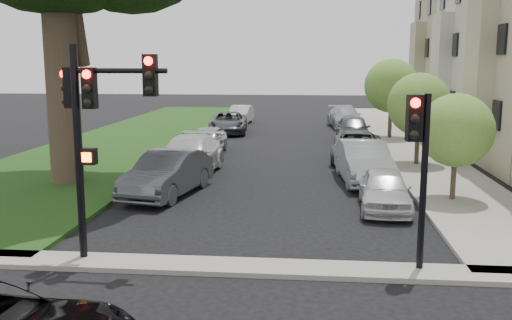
# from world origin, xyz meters

# --- Properties ---
(ground) EXTENTS (140.00, 140.00, 0.00)m
(ground) POSITION_xyz_m (0.00, 0.00, 0.00)
(ground) COLOR black
(ground) RESTS_ON ground
(grass_strip) EXTENTS (8.00, 44.00, 0.12)m
(grass_strip) POSITION_xyz_m (-9.00, 24.00, 0.06)
(grass_strip) COLOR #194111
(grass_strip) RESTS_ON ground
(sidewalk_right) EXTENTS (3.50, 44.00, 0.12)m
(sidewalk_right) POSITION_xyz_m (6.75, 24.00, 0.06)
(sidewalk_right) COLOR gray
(sidewalk_right) RESTS_ON ground
(sidewalk_cross) EXTENTS (60.00, 1.00, 0.12)m
(sidewalk_cross) POSITION_xyz_m (0.00, 2.00, 0.06)
(sidewalk_cross) COLOR gray
(sidewalk_cross) RESTS_ON ground
(house_d) EXTENTS (7.70, 7.55, 15.97)m
(house_d) POSITION_xyz_m (12.45, 30.50, 6.93)
(house_d) COLOR tan
(house_d) RESTS_ON ground
(small_tree_a) EXTENTS (2.42, 2.42, 3.63)m
(small_tree_a) POSITION_xyz_m (6.20, 8.86, 2.42)
(small_tree_a) COLOR #4A3E32
(small_tree_a) RESTS_ON ground
(small_tree_b) EXTENTS (2.78, 2.78, 4.17)m
(small_tree_b) POSITION_xyz_m (6.20, 15.53, 2.77)
(small_tree_b) COLOR #4A3E32
(small_tree_b) RESTS_ON ground
(small_tree_c) EXTENTS (3.21, 3.21, 4.81)m
(small_tree_c) POSITION_xyz_m (6.20, 24.54, 3.20)
(small_tree_c) COLOR #4A3E32
(small_tree_c) RESTS_ON ground
(traffic_signal_main) EXTENTS (2.45, 0.63, 5.02)m
(traffic_signal_main) POSITION_xyz_m (-3.41, 2.23, 3.46)
(traffic_signal_main) COLOR black
(traffic_signal_main) RESTS_ON ground
(traffic_signal_secondary) EXTENTS (0.51, 0.41, 3.97)m
(traffic_signal_secondary) POSITION_xyz_m (3.79, 2.19, 2.77)
(traffic_signal_secondary) COLOR black
(traffic_signal_secondary) RESTS_ON ground
(car_parked_0) EXTENTS (1.73, 3.90, 1.30)m
(car_parked_0) POSITION_xyz_m (3.82, 7.70, 0.65)
(car_parked_0) COLOR silver
(car_parked_0) RESTS_ON ground
(car_parked_1) EXTENTS (2.11, 4.99, 1.60)m
(car_parked_1) POSITION_xyz_m (3.53, 11.82, 0.80)
(car_parked_1) COLOR #999BA0
(car_parked_1) RESTS_ON ground
(car_parked_2) EXTENTS (2.74, 5.17, 1.38)m
(car_parked_2) POSITION_xyz_m (3.66, 16.61, 0.69)
(car_parked_2) COLOR #3F4247
(car_parked_2) RESTS_ON ground
(car_parked_3) EXTENTS (1.85, 4.61, 1.57)m
(car_parked_3) POSITION_xyz_m (3.89, 22.89, 0.78)
(car_parked_3) COLOR #3F4247
(car_parked_3) RESTS_ON ground
(car_parked_4) EXTENTS (2.61, 5.28, 1.48)m
(car_parked_4) POSITION_xyz_m (3.88, 30.49, 0.74)
(car_parked_4) COLOR #999BA0
(car_parked_4) RESTS_ON ground
(car_parked_5) EXTENTS (2.50, 4.94, 1.56)m
(car_parked_5) POSITION_xyz_m (-3.47, 8.93, 0.78)
(car_parked_5) COLOR #3F4247
(car_parked_5) RESTS_ON ground
(car_parked_6) EXTENTS (2.53, 5.57, 1.58)m
(car_parked_6) POSITION_xyz_m (-3.55, 12.61, 0.79)
(car_parked_6) COLOR silver
(car_parked_6) RESTS_ON ground
(car_parked_7) EXTENTS (1.76, 4.15, 1.40)m
(car_parked_7) POSITION_xyz_m (-3.78, 18.08, 0.70)
(car_parked_7) COLOR #999BA0
(car_parked_7) RESTS_ON ground
(car_parked_8) EXTENTS (2.75, 5.21, 1.40)m
(car_parked_8) POSITION_xyz_m (-3.89, 26.48, 0.70)
(car_parked_8) COLOR #3F4247
(car_parked_8) RESTS_ON ground
(car_parked_9) EXTENTS (1.68, 4.21, 1.36)m
(car_parked_9) POSITION_xyz_m (-3.81, 32.30, 0.68)
(car_parked_9) COLOR silver
(car_parked_9) RESTS_ON ground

